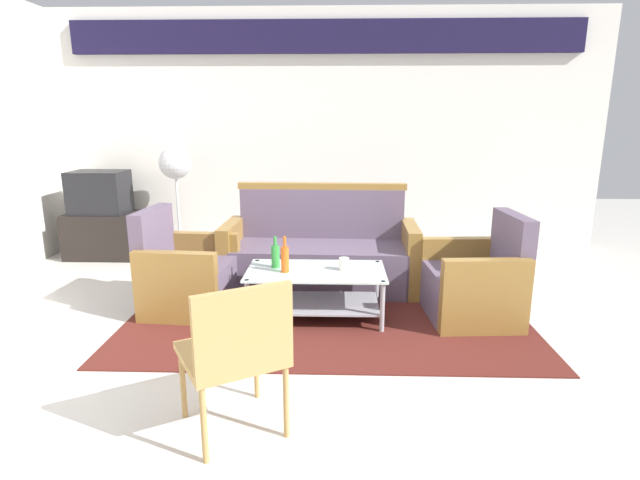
{
  "coord_description": "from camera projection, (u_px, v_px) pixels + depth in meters",
  "views": [
    {
      "loc": [
        0.13,
        -3.0,
        1.6
      ],
      "look_at": [
        0.01,
        0.81,
        0.65
      ],
      "focal_mm": 27.95,
      "sensor_mm": 36.0,
      "label": 1
    }
  ],
  "objects": [
    {
      "name": "cup",
      "position": [
        344.0,
        264.0,
        3.95
      ],
      "size": [
        0.08,
        0.08,
        0.1
      ],
      "primitive_type": "cylinder",
      "color": "silver",
      "rests_on": "coffee_table"
    },
    {
      "name": "coffee_table",
      "position": [
        316.0,
        287.0,
        3.99
      ],
      "size": [
        1.1,
        0.6,
        0.4
      ],
      "color": "silver",
      "rests_on": "rug"
    },
    {
      "name": "armchair_left",
      "position": [
        187.0,
        276.0,
        4.2
      ],
      "size": [
        0.75,
        0.81,
        0.85
      ],
      "rotation": [
        0.0,
        0.0,
        -1.65
      ],
      "color": "#5B4C60",
      "rests_on": "rug"
    },
    {
      "name": "wicker_chair",
      "position": [
        236.0,
        347.0,
        2.45
      ],
      "size": [
        0.65,
        0.65,
        0.84
      ],
      "rotation": [
        0.0,
        0.0,
        0.52
      ],
      "color": "#AD844C",
      "rests_on": "ground"
    },
    {
      "name": "pedestal_fan",
      "position": [
        175.0,
        170.0,
        5.63
      ],
      "size": [
        0.36,
        0.36,
        1.27
      ],
      "color": "#2D2D33",
      "rests_on": "ground"
    },
    {
      "name": "television",
      "position": [
        100.0,
        192.0,
        5.67
      ],
      "size": [
        0.6,
        0.45,
        0.48
      ],
      "rotation": [
        0.0,
        0.0,
        3.14
      ],
      "color": "black",
      "rests_on": "tv_stand"
    },
    {
      "name": "ground_plane",
      "position": [
        314.0,
        364.0,
        3.3
      ],
      "size": [
        14.0,
        14.0,
        0.0
      ],
      "primitive_type": "plane",
      "color": "beige"
    },
    {
      "name": "bottle_orange",
      "position": [
        285.0,
        259.0,
        3.88
      ],
      "size": [
        0.06,
        0.06,
        0.29
      ],
      "color": "#D85919",
      "rests_on": "coffee_table"
    },
    {
      "name": "wall_back",
      "position": [
        325.0,
        127.0,
        5.91
      ],
      "size": [
        6.52,
        0.19,
        2.8
      ],
      "color": "silver",
      "rests_on": "ground"
    },
    {
      "name": "tv_stand",
      "position": [
        104.0,
        235.0,
        5.79
      ],
      "size": [
        0.8,
        0.5,
        0.52
      ],
      "primitive_type": "cube",
      "color": "black",
      "rests_on": "ground"
    },
    {
      "name": "rug",
      "position": [
        327.0,
        312.0,
        4.18
      ],
      "size": [
        3.2,
        2.1,
        0.01
      ],
      "primitive_type": "cube",
      "color": "#511E19",
      "rests_on": "ground"
    },
    {
      "name": "couch",
      "position": [
        320.0,
        255.0,
        4.74
      ],
      "size": [
        1.82,
        0.79,
        0.96
      ],
      "rotation": [
        0.0,
        0.0,
        3.11
      ],
      "color": "#5B4C60",
      "rests_on": "rug"
    },
    {
      "name": "bottle_green",
      "position": [
        275.0,
        256.0,
        4.01
      ],
      "size": [
        0.07,
        0.07,
        0.26
      ],
      "color": "#2D8C38",
      "rests_on": "coffee_table"
    },
    {
      "name": "armchair_right",
      "position": [
        475.0,
        284.0,
        4.0
      ],
      "size": [
        0.74,
        0.8,
        0.85
      ],
      "rotation": [
        0.0,
        0.0,
        1.63
      ],
      "color": "#5B4C60",
      "rests_on": "rug"
    }
  ]
}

